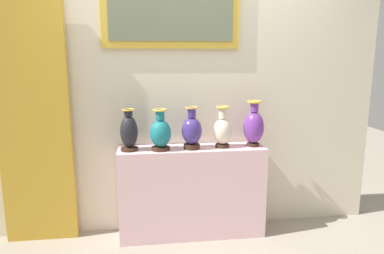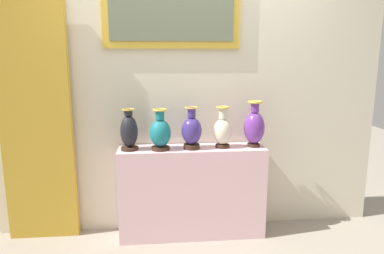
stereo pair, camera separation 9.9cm
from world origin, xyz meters
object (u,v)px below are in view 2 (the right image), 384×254
object	(u,v)px
vase_indigo	(192,131)
vase_violet	(254,127)
vase_teal	(160,133)
vase_onyx	(129,132)
vase_ivory	(223,130)

from	to	relation	value
vase_indigo	vase_violet	distance (m)	0.55
vase_teal	vase_violet	world-z (taller)	vase_violet
vase_onyx	vase_violet	xyz separation A→B (m)	(1.08, 0.01, 0.02)
vase_teal	vase_ivory	world-z (taller)	vase_ivory
vase_onyx	vase_indigo	size ratio (longest dim) A/B	0.97
vase_ivory	vase_violet	world-z (taller)	vase_violet
vase_onyx	vase_teal	distance (m)	0.26
vase_onyx	vase_teal	size ratio (longest dim) A/B	1.00
vase_ivory	vase_indigo	bearing A→B (deg)	-176.37
vase_onyx	vase_teal	xyz separation A→B (m)	(0.26, -0.02, -0.01)
vase_ivory	vase_violet	distance (m)	0.28
vase_onyx	vase_ivory	distance (m)	0.80
vase_teal	vase_violet	bearing A→B (deg)	2.06
vase_onyx	vase_ivory	world-z (taller)	vase_ivory
vase_indigo	vase_violet	world-z (taller)	vase_violet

